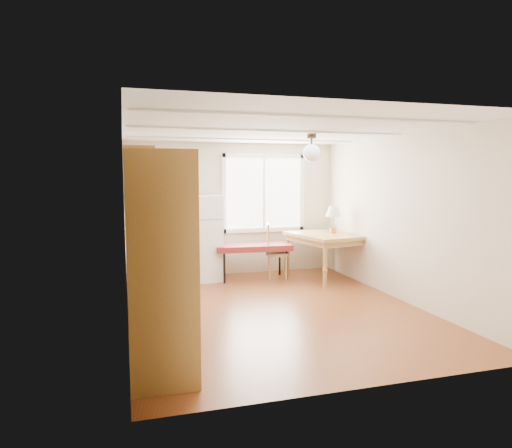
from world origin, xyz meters
name	(u,v)px	position (x,y,z in m)	size (l,w,h in m)	color
room_shell	(275,222)	(0.00, 0.00, 1.25)	(4.60, 5.60, 2.62)	#592812
kitchen_run	(152,266)	(-1.72, -0.63, 0.84)	(0.65, 3.40, 2.20)	brown
window_unit	(264,193)	(0.60, 2.47, 1.55)	(1.64, 0.05, 1.51)	white
pendant_light	(311,152)	(0.70, 0.40, 2.24)	(0.26, 0.26, 0.40)	black
refrigerator	(202,238)	(-0.68, 2.12, 0.77)	(0.69, 0.69, 1.53)	white
bench	(253,248)	(0.23, 1.94, 0.57)	(1.41, 0.60, 0.64)	maroon
dining_table	(325,239)	(1.50, 1.60, 0.73)	(1.25, 1.51, 0.83)	olive
chair	(273,247)	(0.60, 1.93, 0.57)	(0.48, 0.47, 1.00)	olive
table_lamp	(333,214)	(1.67, 1.63, 1.19)	(0.29, 0.29, 0.50)	#BC8A3C
coffee_maker	(155,260)	(-1.72, -1.31, 1.03)	(0.22, 0.26, 0.35)	black
kettle	(149,255)	(-1.74, -0.67, 0.98)	(0.10, 0.10, 0.20)	red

